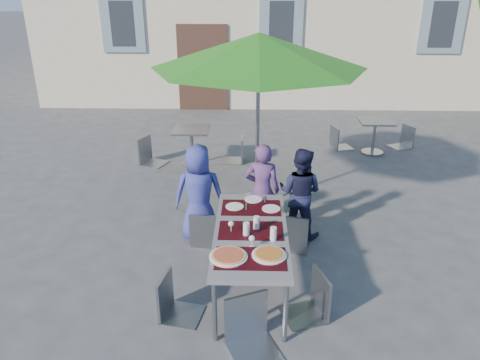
{
  "coord_description": "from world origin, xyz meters",
  "views": [
    {
      "loc": [
        -0.69,
        -4.84,
        3.31
      ],
      "look_at": [
        -0.84,
        0.53,
        0.96
      ],
      "focal_mm": 35.0,
      "sensor_mm": 36.0,
      "label": 1
    }
  ],
  "objects_px": {
    "chair_5": "(251,296)",
    "bg_chair_r_1": "(406,124)",
    "patio_umbrella": "(259,51)",
    "chair_3": "(172,274)",
    "cafe_table_0": "(192,141)",
    "pizza_near_right": "(269,254)",
    "child_0": "(199,194)",
    "cafe_table_1": "(374,132)",
    "bg_chair_l_0": "(148,135)",
    "bg_chair_l_1": "(340,124)",
    "chair_4": "(314,271)",
    "child_2": "(300,192)",
    "bg_chair_r_0": "(237,135)",
    "dining_table": "(251,235)",
    "pizza_near_left": "(228,256)",
    "chair_1": "(249,211)",
    "chair_2": "(293,209)",
    "chair_0": "(206,208)"
  },
  "relations": [
    {
      "from": "chair_3",
      "to": "cafe_table_1",
      "type": "bearing_deg",
      "value": 57.19
    },
    {
      "from": "chair_3",
      "to": "bg_chair_l_1",
      "type": "xyz_separation_m",
      "value": [
        2.6,
        5.32,
        0.0
      ]
    },
    {
      "from": "child_2",
      "to": "bg_chair_r_0",
      "type": "bearing_deg",
      "value": -47.05
    },
    {
      "from": "chair_3",
      "to": "cafe_table_0",
      "type": "xyz_separation_m",
      "value": [
        -0.33,
        4.32,
        -0.05
      ]
    },
    {
      "from": "pizza_near_right",
      "to": "bg_chair_r_0",
      "type": "xyz_separation_m",
      "value": [
        -0.47,
        4.51,
        -0.23
      ]
    },
    {
      "from": "bg_chair_r_0",
      "to": "bg_chair_l_1",
      "type": "height_order",
      "value": "bg_chair_r_0"
    },
    {
      "from": "chair_1",
      "to": "bg_chair_r_1",
      "type": "relative_size",
      "value": 0.99
    },
    {
      "from": "patio_umbrella",
      "to": "bg_chair_r_1",
      "type": "xyz_separation_m",
      "value": [
        3.11,
        2.82,
        -1.86
      ]
    },
    {
      "from": "chair_0",
      "to": "pizza_near_left",
      "type": "bearing_deg",
      "value": -75.83
    },
    {
      "from": "child_0",
      "to": "pizza_near_right",
      "type": "bearing_deg",
      "value": 112.37
    },
    {
      "from": "child_2",
      "to": "pizza_near_left",
      "type": "bearing_deg",
      "value": 88.1
    },
    {
      "from": "bg_chair_l_0",
      "to": "bg_chair_l_1",
      "type": "bearing_deg",
      "value": 14.26
    },
    {
      "from": "chair_2",
      "to": "bg_chair_r_0",
      "type": "xyz_separation_m",
      "value": [
        -0.82,
        3.17,
        -0.05
      ]
    },
    {
      "from": "cafe_table_0",
      "to": "bg_chair_l_1",
      "type": "xyz_separation_m",
      "value": [
        2.93,
        1.0,
        0.05
      ]
    },
    {
      "from": "dining_table",
      "to": "bg_chair_r_1",
      "type": "bearing_deg",
      "value": 57.26
    },
    {
      "from": "pizza_near_right",
      "to": "bg_chair_l_0",
      "type": "height_order",
      "value": "bg_chair_l_0"
    },
    {
      "from": "child_2",
      "to": "chair_4",
      "type": "distance_m",
      "value": 1.72
    },
    {
      "from": "chair_3",
      "to": "cafe_table_0",
      "type": "height_order",
      "value": "chair_3"
    },
    {
      "from": "chair_2",
      "to": "chair_3",
      "type": "relative_size",
      "value": 1.13
    },
    {
      "from": "child_2",
      "to": "bg_chair_l_1",
      "type": "relative_size",
      "value": 1.41
    },
    {
      "from": "chair_5",
      "to": "cafe_table_0",
      "type": "height_order",
      "value": "chair_5"
    },
    {
      "from": "chair_4",
      "to": "bg_chair_r_1",
      "type": "height_order",
      "value": "chair_4"
    },
    {
      "from": "cafe_table_0",
      "to": "bg_chair_l_0",
      "type": "distance_m",
      "value": 0.84
    },
    {
      "from": "pizza_near_left",
      "to": "cafe_table_0",
      "type": "relative_size",
      "value": 0.55
    },
    {
      "from": "cafe_table_1",
      "to": "bg_chair_r_1",
      "type": "relative_size",
      "value": 0.8
    },
    {
      "from": "chair_5",
      "to": "bg_chair_l_1",
      "type": "distance_m",
      "value": 6.03
    },
    {
      "from": "bg_chair_l_0",
      "to": "cafe_table_1",
      "type": "bearing_deg",
      "value": 8.62
    },
    {
      "from": "pizza_near_left",
      "to": "chair_5",
      "type": "distance_m",
      "value": 0.49
    },
    {
      "from": "dining_table",
      "to": "chair_4",
      "type": "relative_size",
      "value": 1.99
    },
    {
      "from": "bg_chair_r_0",
      "to": "chair_0",
      "type": "bearing_deg",
      "value": -95.63
    },
    {
      "from": "pizza_near_right",
      "to": "child_0",
      "type": "bearing_deg",
      "value": 118.67
    },
    {
      "from": "pizza_near_left",
      "to": "cafe_table_1",
      "type": "distance_m",
      "value": 5.75
    },
    {
      "from": "chair_5",
      "to": "bg_chair_r_1",
      "type": "height_order",
      "value": "chair_5"
    },
    {
      "from": "pizza_near_left",
      "to": "cafe_table_0",
      "type": "distance_m",
      "value": 4.47
    },
    {
      "from": "pizza_near_left",
      "to": "pizza_near_right",
      "type": "distance_m",
      "value": 0.41
    },
    {
      "from": "pizza_near_right",
      "to": "chair_5",
      "type": "bearing_deg",
      "value": -112.69
    },
    {
      "from": "patio_umbrella",
      "to": "cafe_table_1",
      "type": "height_order",
      "value": "patio_umbrella"
    },
    {
      "from": "patio_umbrella",
      "to": "bg_chair_l_0",
      "type": "bearing_deg",
      "value": 139.59
    },
    {
      "from": "chair_4",
      "to": "patio_umbrella",
      "type": "bearing_deg",
      "value": 102.36
    },
    {
      "from": "child_0",
      "to": "bg_chair_l_0",
      "type": "height_order",
      "value": "child_0"
    },
    {
      "from": "dining_table",
      "to": "child_0",
      "type": "distance_m",
      "value": 1.3
    },
    {
      "from": "chair_3",
      "to": "chair_5",
      "type": "distance_m",
      "value": 0.92
    },
    {
      "from": "dining_table",
      "to": "bg_chair_l_1",
      "type": "bearing_deg",
      "value": 69.62
    },
    {
      "from": "chair_2",
      "to": "chair_4",
      "type": "xyz_separation_m",
      "value": [
        0.11,
        -1.3,
        -0.05
      ]
    },
    {
      "from": "cafe_table_0",
      "to": "bg_chair_r_0",
      "type": "bearing_deg",
      "value": 12.12
    },
    {
      "from": "child_0",
      "to": "bg_chair_l_0",
      "type": "distance_m",
      "value": 3.05
    },
    {
      "from": "chair_1",
      "to": "chair_4",
      "type": "xyz_separation_m",
      "value": [
        0.68,
        -1.4,
        0.05
      ]
    },
    {
      "from": "bg_chair_r_1",
      "to": "chair_4",
      "type": "bearing_deg",
      "value": -115.14
    },
    {
      "from": "child_0",
      "to": "chair_2",
      "type": "xyz_separation_m",
      "value": [
        1.23,
        -0.26,
        -0.08
      ]
    },
    {
      "from": "dining_table",
      "to": "bg_chair_l_0",
      "type": "height_order",
      "value": "bg_chair_l_0"
    }
  ]
}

